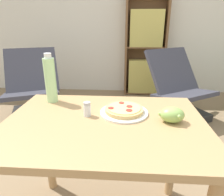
# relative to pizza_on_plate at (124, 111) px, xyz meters

# --- Properties ---
(wall_back) EXTENTS (8.00, 0.05, 2.60)m
(wall_back) POSITION_rel_pizza_on_plate_xyz_m (-0.04, 2.63, 0.54)
(wall_back) COLOR silver
(wall_back) RESTS_ON ground_plane
(dining_table) EXTENTS (1.01, 0.72, 0.75)m
(dining_table) POSITION_rel_pizza_on_plate_xyz_m (-0.10, -0.10, -0.14)
(dining_table) COLOR tan
(dining_table) RESTS_ON ground_plane
(pizza_on_plate) EXTENTS (0.26, 0.26, 0.04)m
(pizza_on_plate) POSITION_rel_pizza_on_plate_xyz_m (0.00, 0.00, 0.00)
(pizza_on_plate) COLOR white
(pizza_on_plate) RESTS_ON dining_table
(grape_bunch) EXTENTS (0.13, 0.10, 0.08)m
(grape_bunch) POSITION_rel_pizza_on_plate_xyz_m (0.24, -0.08, 0.02)
(grape_bunch) COLOR #93BC5B
(grape_bunch) RESTS_ON dining_table
(drink_bottle) EXTENTS (0.07, 0.07, 0.30)m
(drink_bottle) POSITION_rel_pizza_on_plate_xyz_m (-0.45, 0.15, 0.13)
(drink_bottle) COLOR #B7EAA3
(drink_bottle) RESTS_ON dining_table
(salt_shaker) EXTENTS (0.04, 0.04, 0.08)m
(salt_shaker) POSITION_rel_pizza_on_plate_xyz_m (-0.19, -0.04, 0.02)
(salt_shaker) COLOR white
(salt_shaker) RESTS_ON dining_table
(lounge_chair_near) EXTENTS (0.87, 0.95, 0.88)m
(lounge_chair_near) POSITION_rel_pizza_on_plate_xyz_m (-1.20, 1.43, -0.48)
(lounge_chair_near) COLOR black
(lounge_chair_near) RESTS_ON ground_plane
(lounge_chair_far) EXTENTS (0.92, 0.99, 0.88)m
(lounge_chair_far) POSITION_rel_pizza_on_plate_xyz_m (0.71, 1.52, -0.48)
(lounge_chair_far) COLOR black
(lounge_chair_far) RESTS_ON ground_plane
(bookshelf) EXTENTS (0.68, 0.24, 1.63)m
(bookshelf) POSITION_rel_pizza_on_plate_xyz_m (0.33, 2.48, -0.01)
(bookshelf) COLOR brown
(bookshelf) RESTS_ON ground_plane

